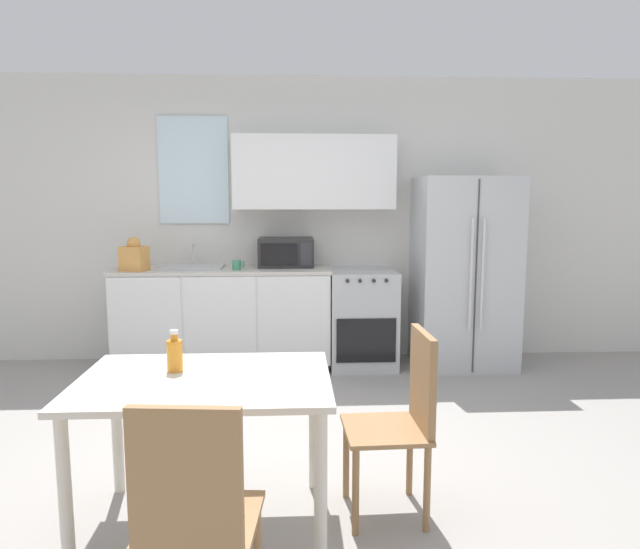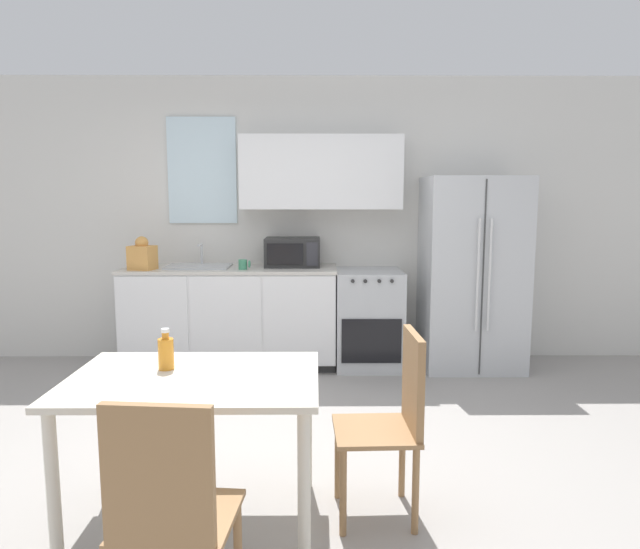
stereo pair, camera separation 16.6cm
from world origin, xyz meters
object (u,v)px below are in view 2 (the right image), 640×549
at_px(microwave, 293,252).
at_px(dining_chair_side, 395,411).
at_px(dining_chair_near, 169,507).
at_px(oven_range, 368,318).
at_px(coffee_mug, 244,264).
at_px(drink_bottle, 166,353).
at_px(dining_table, 195,397).
at_px(refrigerator, 472,273).

height_order(microwave, dining_chair_side, microwave).
relative_size(dining_chair_near, dining_chair_side, 1.00).
bearing_deg(oven_range, dining_chair_near, -106.23).
xyz_separation_m(coffee_mug, drink_bottle, (-0.08, -2.36, -0.15)).
bearing_deg(microwave, drink_bottle, -101.21).
bearing_deg(coffee_mug, oven_range, 7.16).
height_order(dining_chair_near, drink_bottle, drink_bottle).
distance_m(oven_range, microwave, 0.94).
height_order(coffee_mug, dining_table, coffee_mug).
bearing_deg(dining_table, microwave, 82.44).
bearing_deg(dining_chair_near, refrigerator, 65.35).
height_order(oven_range, dining_table, oven_range).
xyz_separation_m(coffee_mug, dining_table, (0.07, -2.46, -0.34)).
distance_m(refrigerator, drink_bottle, 3.29).
xyz_separation_m(dining_chair_near, dining_chair_side, (0.89, 0.86, 0.00)).
bearing_deg(drink_bottle, dining_table, -34.07).
relative_size(oven_range, microwave, 1.77).
bearing_deg(dining_chair_side, dining_chair_near, 132.13).
xyz_separation_m(microwave, dining_chair_side, (0.60, -2.63, -0.53)).
xyz_separation_m(refrigerator, dining_chair_side, (-1.05, -2.51, -0.34)).
distance_m(coffee_mug, dining_chair_side, 2.64).
xyz_separation_m(dining_table, dining_chair_near, (0.08, -0.79, -0.10)).
distance_m(microwave, dining_chair_near, 3.54).
relative_size(refrigerator, drink_bottle, 8.66).
relative_size(oven_range, refrigerator, 0.51).
relative_size(oven_range, coffee_mug, 8.53).
relative_size(microwave, coffee_mug, 4.81).
xyz_separation_m(oven_range, microwave, (-0.71, 0.09, 0.61)).
height_order(coffee_mug, dining_chair_side, coffee_mug).
bearing_deg(drink_bottle, oven_range, 64.00).
distance_m(microwave, drink_bottle, 2.66).
distance_m(coffee_mug, drink_bottle, 2.37).
bearing_deg(dining_chair_side, drink_bottle, 86.27).
distance_m(refrigerator, dining_table, 3.28).
bearing_deg(dining_chair_near, microwave, 90.57).
relative_size(refrigerator, coffee_mug, 16.62).
distance_m(dining_chair_side, drink_bottle, 1.16).
distance_m(refrigerator, microwave, 1.66).
height_order(refrigerator, coffee_mug, refrigerator).
height_order(coffee_mug, dining_chair_near, coffee_mug).
distance_m(oven_range, coffee_mug, 1.26).
relative_size(oven_range, dining_table, 0.77).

